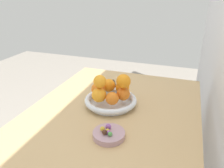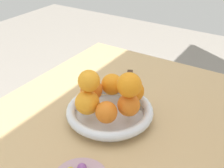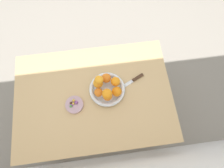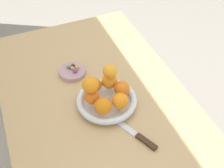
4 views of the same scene
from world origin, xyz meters
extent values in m
cube|color=tan|center=(0.00, 0.00, 0.72)|extent=(1.10, 0.76, 0.04)
cylinder|color=tan|center=(-0.49, -0.32, 0.35)|extent=(0.05, 0.05, 0.70)
cylinder|color=tan|center=(-0.49, 0.32, 0.35)|extent=(0.05, 0.05, 0.70)
cylinder|color=silver|center=(-0.10, -0.03, 0.75)|extent=(0.20, 0.20, 0.01)
torus|color=silver|center=(-0.10, -0.03, 0.77)|extent=(0.25, 0.25, 0.03)
cylinder|color=#B28C99|center=(0.13, 0.05, 0.75)|extent=(0.12, 0.12, 0.02)
sphere|color=orange|center=(-0.16, 0.01, 0.81)|extent=(0.07, 0.07, 0.07)
sphere|color=orange|center=(-0.16, -0.06, 0.81)|extent=(0.06, 0.06, 0.06)
sphere|color=orange|center=(-0.10, -0.09, 0.81)|extent=(0.06, 0.06, 0.06)
sphere|color=orange|center=(-0.05, -0.06, 0.81)|extent=(0.07, 0.07, 0.07)
sphere|color=orange|center=(-0.04, 0.00, 0.81)|extent=(0.06, 0.06, 0.06)
sphere|color=orange|center=(-0.10, 0.03, 0.81)|extent=(0.06, 0.06, 0.06)
sphere|color=orange|center=(-0.10, 0.03, 0.87)|extent=(0.07, 0.07, 0.07)
sphere|color=orange|center=(-0.06, -0.06, 0.88)|extent=(0.06, 0.06, 0.06)
sphere|color=#8C4C99|center=(0.11, 0.04, 0.77)|extent=(0.02, 0.02, 0.02)
sphere|color=#4C9947|center=(0.15, 0.06, 0.77)|extent=(0.02, 0.02, 0.02)
sphere|color=#8C4C99|center=(0.14, 0.05, 0.77)|extent=(0.02, 0.02, 0.02)
sphere|color=gold|center=(0.13, 0.02, 0.77)|extent=(0.02, 0.02, 0.02)
sphere|color=gold|center=(0.14, 0.04, 0.77)|extent=(0.02, 0.02, 0.02)
sphere|color=#472819|center=(0.15, 0.04, 0.77)|extent=(0.02, 0.02, 0.02)
cube|color=#3F2819|center=(-0.33, -0.09, 0.75)|extent=(0.09, 0.06, 0.01)
cube|color=silver|center=(-0.21, -0.04, 0.74)|extent=(0.16, 0.09, 0.01)
camera|label=1|loc=(0.76, 0.28, 1.25)|focal=35.00mm
camera|label=2|loc=(0.44, 0.32, 1.24)|focal=45.00mm
camera|label=3|loc=(-0.09, 0.32, 1.92)|focal=28.00mm
camera|label=4|loc=(-0.81, 0.25, 1.63)|focal=45.00mm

